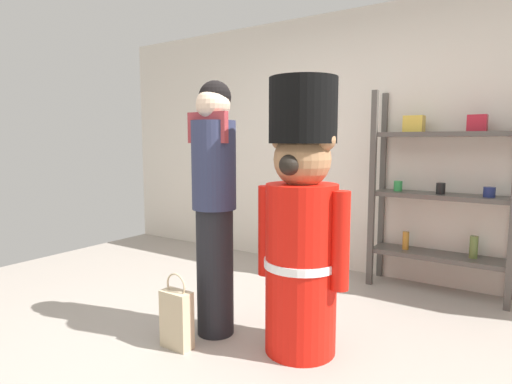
# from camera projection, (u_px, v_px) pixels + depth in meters

# --- Properties ---
(ground_plane) EXTENTS (6.40, 6.40, 0.00)m
(ground_plane) POSITION_uv_depth(u_px,v_px,m) (233.00, 361.00, 2.58)
(ground_plane) COLOR #9E9389
(back_wall) EXTENTS (6.40, 0.12, 2.60)m
(back_wall) POSITION_uv_depth(u_px,v_px,m) (366.00, 143.00, 4.23)
(back_wall) COLOR silver
(back_wall) RESTS_ON ground_plane
(merchandise_shelf) EXTENTS (1.16, 0.35, 1.77)m
(merchandise_shelf) POSITION_uv_depth(u_px,v_px,m) (441.00, 190.00, 3.68)
(merchandise_shelf) COLOR #4C4742
(merchandise_shelf) RESTS_ON ground_plane
(teddy_bear_guard) EXTENTS (0.62, 0.46, 1.70)m
(teddy_bear_guard) POSITION_uv_depth(u_px,v_px,m) (302.00, 224.00, 2.61)
(teddy_bear_guard) COLOR red
(teddy_bear_guard) RESTS_ON ground_plane
(person_shopper) EXTENTS (0.31, 0.30, 1.72)m
(person_shopper) POSITION_uv_depth(u_px,v_px,m) (214.00, 200.00, 2.85)
(person_shopper) COLOR black
(person_shopper) RESTS_ON ground_plane
(shopping_bag) EXTENTS (0.21, 0.11, 0.49)m
(shopping_bag) POSITION_uv_depth(u_px,v_px,m) (177.00, 318.00, 2.73)
(shopping_bag) COLOR #C1AD89
(shopping_bag) RESTS_ON ground_plane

